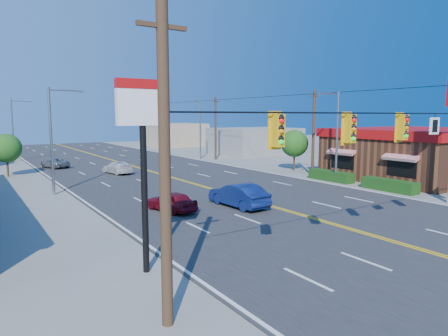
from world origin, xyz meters
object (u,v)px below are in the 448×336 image
signal_span (417,139)px  pizza_hut_sign (143,136)px  car_magenta (171,202)px  car_silver (55,163)px  car_blue (238,196)px  kfc (416,153)px  car_white (117,168)px

signal_span → pizza_hut_sign: signal_span is taller
pizza_hut_sign → car_magenta: size_ratio=1.88×
car_magenta → car_silver: (-1.93, 26.10, -0.06)m
car_blue → pizza_hut_sign: bearing=33.9°
kfc → signal_span: bearing=-149.1°
car_silver → signal_span: bearing=85.2°
pizza_hut_sign → signal_span: bearing=-20.2°
car_white → car_magenta: bearing=72.3°
pizza_hut_sign → car_white: pizza_hut_sign is taller
kfc → car_silver: size_ratio=4.05×
signal_span → car_white: signal_span is taller
pizza_hut_sign → kfc: bearing=14.5°
signal_span → pizza_hut_sign: size_ratio=3.55×
car_white → car_silver: size_ratio=1.06×
signal_span → kfc: 23.47m
car_magenta → car_blue: car_blue is taller
car_white → kfc: bearing=133.0°
signal_span → car_magenta: size_ratio=6.66×
car_magenta → car_white: 18.00m
pizza_hut_sign → car_silver: (3.05, 34.18, -4.62)m
pizza_hut_sign → car_white: 27.35m
kfc → car_white: kfc is taller
car_blue → car_silver: size_ratio=1.16×
signal_span → kfc: bearing=30.9°
signal_span → car_blue: bearing=99.0°
signal_span → car_blue: signal_span is taller
signal_span → car_silver: signal_span is taller
signal_span → kfc: (20.02, 12.00, -2.51)m
car_magenta → car_white: bearing=-111.4°
kfc → car_blue: 21.83m
car_magenta → car_white: car_magenta is taller
signal_span → car_white: size_ratio=5.69×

